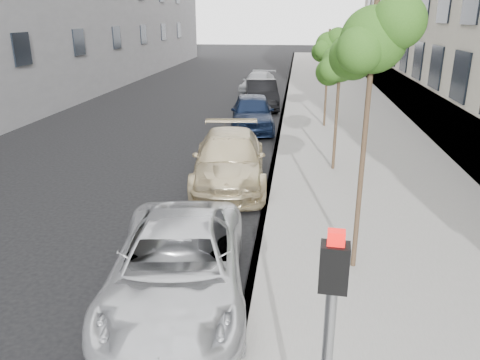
% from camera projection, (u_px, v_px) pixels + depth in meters
% --- Properties ---
extents(ground, '(160.00, 160.00, 0.00)m').
position_uv_depth(ground, '(184.00, 302.00, 8.62)').
color(ground, black).
rests_on(ground, ground).
extents(sidewalk, '(6.40, 72.00, 0.14)m').
position_uv_depth(sidewalk, '(334.00, 95.00, 30.56)').
color(sidewalk, gray).
rests_on(sidewalk, ground).
extents(curb, '(0.15, 72.00, 0.14)m').
position_uv_depth(curb, '(286.00, 94.00, 30.92)').
color(curb, '#9E9B93').
rests_on(curb, ground).
extents(tree_near, '(1.55, 1.35, 5.22)m').
position_uv_depth(tree_near, '(375.00, 41.00, 8.13)').
color(tree_near, '#38281C').
rests_on(tree_near, sidewalk).
extents(tree_mid, '(1.56, 1.36, 4.21)m').
position_uv_depth(tree_mid, '(341.00, 63.00, 14.55)').
color(tree_mid, '#38281C').
rests_on(tree_mid, sidewalk).
extents(tree_far, '(1.57, 1.37, 4.38)m').
position_uv_depth(tree_far, '(329.00, 46.00, 20.58)').
color(tree_far, '#38281C').
rests_on(tree_far, sidewalk).
extents(signal_pole, '(0.25, 0.20, 3.23)m').
position_uv_depth(signal_pole, '(327.00, 356.00, 4.12)').
color(signal_pole, '#939699').
rests_on(signal_pole, sidewalk).
extents(minivan, '(3.08, 5.44, 1.43)m').
position_uv_depth(minivan, '(178.00, 265.00, 8.46)').
color(minivan, silver).
rests_on(minivan, ground).
extents(suv, '(2.77, 5.57, 1.56)m').
position_uv_depth(suv, '(229.00, 159.00, 14.50)').
color(suv, beige).
rests_on(suv, ground).
extents(sedan_blue, '(2.42, 4.92, 1.61)m').
position_uv_depth(sedan_blue, '(252.00, 112.00, 21.33)').
color(sedan_blue, black).
rests_on(sedan_blue, ground).
extents(sedan_black, '(2.33, 4.93, 1.56)m').
position_uv_depth(sedan_black, '(262.00, 94.00, 26.33)').
color(sedan_black, black).
rests_on(sedan_black, ground).
extents(sedan_rear, '(2.41, 4.92, 1.38)m').
position_uv_depth(sedan_rear, '(258.00, 83.00, 31.43)').
color(sedan_rear, '#94979C').
rests_on(sedan_rear, ground).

